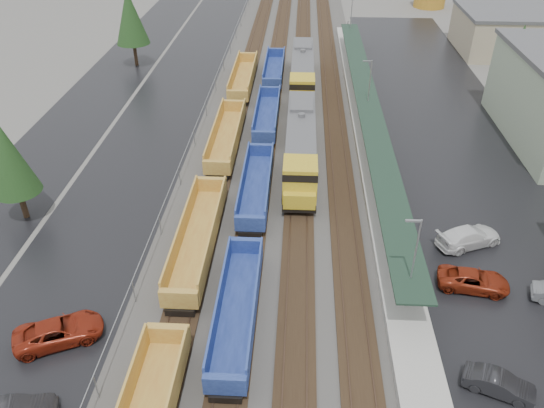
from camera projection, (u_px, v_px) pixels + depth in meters
The scene contains 18 objects.
ballast_strip at pixel (287, 93), 70.67m from camera, with size 20.00×160.00×0.08m, color #302D2B.
trackbed at pixel (287, 92), 70.61m from camera, with size 14.60×160.00×0.22m.
west_parking_lot at pixel (176, 91), 71.39m from camera, with size 10.00×160.00×0.02m, color black.
west_road at pixel (103, 89), 71.85m from camera, with size 9.00×160.00×0.02m, color black.
east_commuter_lot at pixel (447, 129), 61.49m from camera, with size 16.00×100.00×0.02m, color black.
station_platform at pixel (366, 122), 61.54m from camera, with size 3.00×80.00×8.00m.
chainlink_fence at pixel (214, 85), 68.95m from camera, with size 0.08×160.04×2.02m.
tree_west_near at pixel (9, 159), 43.55m from camera, with size 3.96×3.96×9.00m.
tree_west_far at pixel (130, 17), 76.13m from camera, with size 4.84×4.84×11.00m.
tree_east at pixel (518, 54), 64.15m from camera, with size 4.40×4.40×10.00m.
locomotive_lead at pixel (301, 146), 52.86m from camera, with size 3.05×20.09×4.55m.
locomotive_trail at pixel (302, 73), 70.32m from camera, with size 3.05×20.09×4.55m.
well_string_yellow at pixel (198, 237), 42.30m from camera, with size 2.73×87.54×2.42m.
well_string_blue at pixel (248, 238), 42.31m from camera, with size 2.57×92.50×2.28m.
parked_car_west_c at pixel (59, 332), 34.53m from camera, with size 5.62×2.59×1.56m, color maroon.
parked_car_east_a at pixel (499, 384), 31.24m from camera, with size 4.14×1.44×1.36m, color black.
parked_car_east_b at pixel (473, 280), 38.78m from camera, with size 5.13×2.37×1.43m, color maroon.
parked_car_east_c at pixel (469, 237), 43.01m from camera, with size 5.56×2.26×1.61m, color white.
Camera 1 is at (1.77, -7.05, 26.85)m, focal length 35.00 mm.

